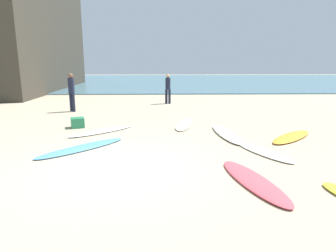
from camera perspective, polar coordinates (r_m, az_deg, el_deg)
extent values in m
plane|color=tan|center=(6.30, -10.72, -8.10)|extent=(120.00, 120.00, 0.00)
cube|color=slate|center=(41.08, -2.97, 9.16)|extent=(120.00, 40.00, 0.08)
ellipsoid|color=white|center=(7.53, 18.53, -4.89)|extent=(1.20, 1.97, 0.06)
ellipsoid|color=gold|center=(9.33, 23.50, -1.98)|extent=(2.02, 1.97, 0.08)
ellipsoid|color=white|center=(9.55, -13.06, -1.00)|extent=(2.04, 1.95, 0.07)
ellipsoid|color=silver|center=(9.12, 11.55, -1.50)|extent=(0.72, 2.62, 0.09)
ellipsoid|color=#5194D4|center=(7.83, -16.72, -4.15)|extent=(2.16, 2.27, 0.06)
ellipsoid|color=#E44B55|center=(5.66, 16.65, -10.40)|extent=(1.03, 2.32, 0.07)
ellipsoid|color=silver|center=(10.46, 3.29, 0.41)|extent=(1.06, 2.44, 0.07)
cylinder|color=#191E33|center=(16.15, 0.30, 5.88)|extent=(0.14, 0.14, 0.79)
cylinder|color=#191E33|center=(16.24, -0.34, 5.91)|extent=(0.14, 0.14, 0.79)
cylinder|color=#191E33|center=(16.13, -0.02, 8.45)|extent=(0.38, 0.38, 0.66)
sphere|color=tan|center=(16.11, -0.02, 10.00)|extent=(0.21, 0.21, 0.21)
cylinder|color=#191E33|center=(14.23, -18.80, 4.50)|extent=(0.14, 0.14, 0.85)
cylinder|color=#191E33|center=(14.06, -18.37, 4.44)|extent=(0.14, 0.14, 0.85)
cylinder|color=#191E33|center=(14.07, -18.80, 7.60)|extent=(0.40, 0.40, 0.71)
sphere|color=brown|center=(14.04, -18.93, 9.50)|extent=(0.23, 0.23, 0.23)
cube|color=#287F51|center=(10.48, -17.63, 0.66)|extent=(0.57, 0.57, 0.35)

